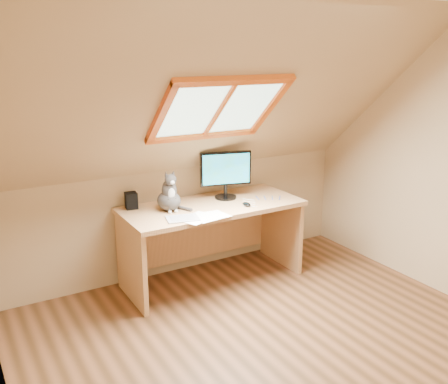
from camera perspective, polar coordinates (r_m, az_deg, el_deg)
ground at (r=3.65m, az=8.04°, el=-18.57°), size 3.50×3.50×0.00m
room_shell at (r=3.01m, az=10.19°, el=3.57°), size 3.52×3.52×2.41m
desk at (r=4.56m, az=-1.79°, el=-3.88°), size 1.61×0.70×0.73m
monitor at (r=4.54m, az=0.20°, el=2.33°), size 0.47×0.20×0.44m
cat at (r=4.26m, az=-6.28°, el=-0.46°), size 0.21×0.25×0.36m
desk_speaker at (r=4.37m, az=-10.56°, el=-0.96°), size 0.11×0.11×0.14m
graphics_tablet at (r=4.06m, az=-4.76°, el=-3.04°), size 0.29×0.24×0.01m
mouse at (r=4.38m, az=2.59°, el=-1.41°), size 0.06×0.10×0.03m
papers at (r=4.13m, az=-1.96°, el=-2.73°), size 0.35×0.30×0.01m
cables at (r=4.56m, az=4.28°, el=-0.90°), size 0.51×0.26×0.01m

